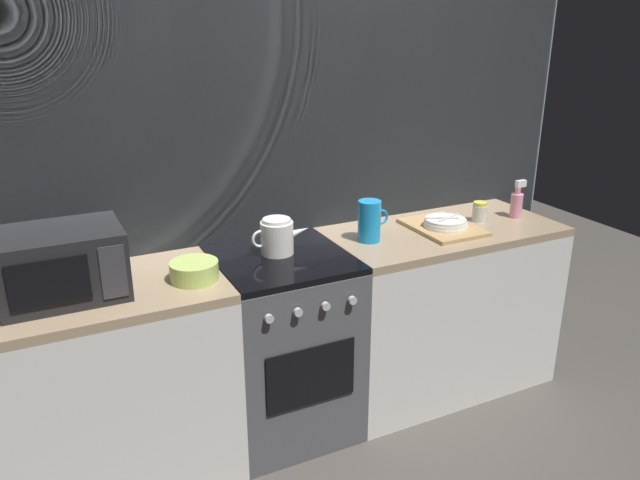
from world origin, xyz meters
name	(u,v)px	position (x,y,z in m)	size (l,w,h in m)	color
ground_plane	(286,424)	(0.00, 0.00, 0.00)	(8.00, 8.00, 0.00)	#47423D
back_wall	(254,176)	(0.00, 0.32, 1.20)	(3.60, 0.05, 2.40)	gray
counter_left	(85,392)	(-0.90, 0.00, 0.45)	(1.20, 0.60, 0.90)	silver
stove_unit	(284,345)	(0.00, 0.00, 0.45)	(0.60, 0.63, 0.90)	#4C4C51
counter_right	(438,307)	(0.90, 0.00, 0.45)	(1.20, 0.60, 0.90)	silver
microwave	(61,264)	(-0.91, -0.01, 1.04)	(0.46, 0.35, 0.27)	black
kettle	(278,236)	(0.01, 0.05, 0.98)	(0.28, 0.15, 0.17)	white
mixing_bowl	(194,271)	(-0.42, -0.08, 0.94)	(0.20, 0.20, 0.08)	#B7D166
pitcher	(370,221)	(0.46, 0.01, 1.00)	(0.16, 0.11, 0.20)	#198CD8
dish_pile	(444,225)	(0.88, -0.02, 0.92)	(0.30, 0.40, 0.07)	tan
spice_jar	(479,212)	(1.13, 0.01, 0.95)	(0.08, 0.08, 0.10)	silver
spray_bottle	(517,203)	(1.35, -0.02, 0.98)	(0.08, 0.06, 0.20)	pink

